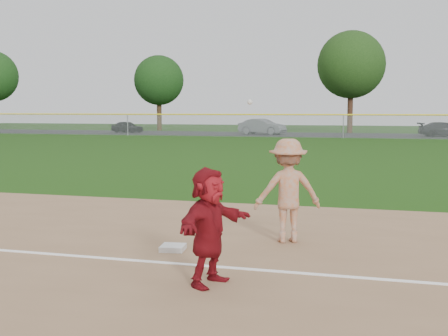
% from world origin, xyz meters
% --- Properties ---
extents(ground, '(160.00, 160.00, 0.00)m').
position_xyz_m(ground, '(0.00, 0.00, 0.00)').
color(ground, '#183D0B').
rests_on(ground, ground).
extents(foul_line, '(60.00, 0.10, 0.01)m').
position_xyz_m(foul_line, '(0.00, -0.80, 0.03)').
color(foul_line, white).
rests_on(foul_line, infield_dirt).
extents(parking_asphalt, '(120.00, 10.00, 0.01)m').
position_xyz_m(parking_asphalt, '(0.00, 46.00, 0.01)').
color(parking_asphalt, black).
rests_on(parking_asphalt, ground).
extents(first_base, '(0.44, 0.44, 0.09)m').
position_xyz_m(first_base, '(-0.49, -0.01, 0.07)').
color(first_base, silver).
rests_on(first_base, infield_dirt).
extents(base_runner, '(0.94, 1.58, 1.63)m').
position_xyz_m(base_runner, '(0.65, -1.65, 0.83)').
color(base_runner, maroon).
rests_on(base_runner, infield_dirt).
extents(car_left, '(3.81, 2.24, 1.22)m').
position_xyz_m(car_left, '(-22.93, 46.15, 0.62)').
color(car_left, black).
rests_on(car_left, parking_asphalt).
extents(car_mid, '(4.91, 2.79, 1.53)m').
position_xyz_m(car_mid, '(-8.12, 45.38, 0.78)').
color(car_mid, slate).
rests_on(car_mid, parking_asphalt).
extents(car_right, '(4.75, 2.62, 1.30)m').
position_xyz_m(car_right, '(8.63, 45.15, 0.66)').
color(car_right, black).
rests_on(car_right, parking_asphalt).
extents(first_base_play, '(1.38, 1.09, 2.58)m').
position_xyz_m(first_base_play, '(1.29, 1.15, 0.96)').
color(first_base_play, gray).
rests_on(first_base_play, infield_dirt).
extents(outfield_fence, '(110.00, 0.12, 110.00)m').
position_xyz_m(outfield_fence, '(0.00, 40.00, 1.96)').
color(outfield_fence, '#999EA0').
rests_on(outfield_fence, ground).
extents(tree_1, '(5.80, 5.80, 8.75)m').
position_xyz_m(tree_1, '(-22.00, 53.00, 5.83)').
color(tree_1, '#332312').
rests_on(tree_1, ground).
extents(tree_2, '(7.00, 7.00, 10.58)m').
position_xyz_m(tree_2, '(0.00, 51.50, 7.06)').
color(tree_2, '#341E13').
rests_on(tree_2, ground).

